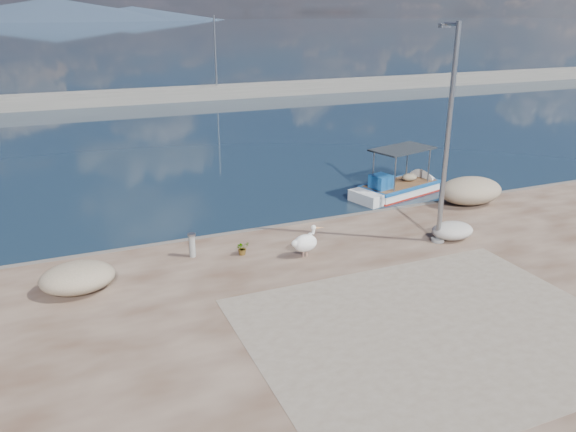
{
  "coord_description": "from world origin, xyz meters",
  "views": [
    {
      "loc": [
        -6.9,
        -12.48,
        7.73
      ],
      "look_at": [
        0.0,
        3.8,
        1.3
      ],
      "focal_mm": 35.0,
      "sensor_mm": 36.0,
      "label": 1
    }
  ],
  "objects_px": {
    "boat_right": "(399,190)",
    "bollard_near": "(192,244)",
    "lamp_post": "(446,145)",
    "pelican": "(306,242)"
  },
  "relations": [
    {
      "from": "pelican",
      "to": "bollard_near",
      "type": "relative_size",
      "value": 1.35
    },
    {
      "from": "boat_right",
      "to": "pelican",
      "type": "xyz_separation_m",
      "value": [
        -7.24,
        -5.66,
        0.79
      ]
    },
    {
      "from": "boat_right",
      "to": "bollard_near",
      "type": "xyz_separation_m",
      "value": [
        -10.5,
        -4.27,
        0.73
      ]
    },
    {
      "from": "boat_right",
      "to": "bollard_near",
      "type": "bearing_deg",
      "value": -172.75
    },
    {
      "from": "pelican",
      "to": "lamp_post",
      "type": "xyz_separation_m",
      "value": [
        4.61,
        -0.56,
        2.82
      ]
    },
    {
      "from": "bollard_near",
      "to": "pelican",
      "type": "bearing_deg",
      "value": -22.98
    },
    {
      "from": "boat_right",
      "to": "lamp_post",
      "type": "bearing_deg",
      "value": -127.81
    },
    {
      "from": "boat_right",
      "to": "pelican",
      "type": "height_order",
      "value": "boat_right"
    },
    {
      "from": "boat_right",
      "to": "pelican",
      "type": "bearing_deg",
      "value": -156.88
    },
    {
      "from": "lamp_post",
      "to": "bollard_near",
      "type": "bearing_deg",
      "value": 166.1
    }
  ]
}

